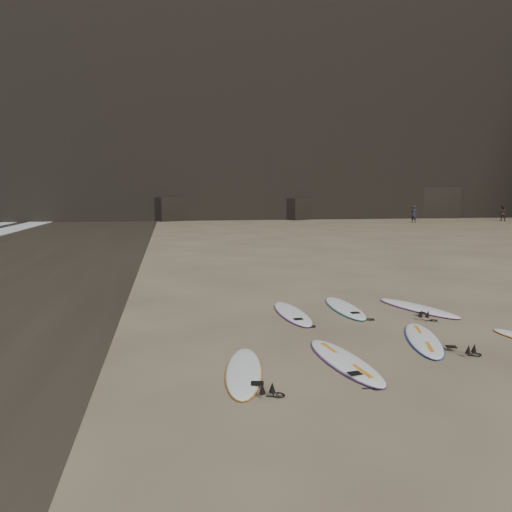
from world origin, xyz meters
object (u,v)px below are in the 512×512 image
at_px(surfboard_0, 244,371).
at_px(surfboard_5, 292,313).
at_px(surfboard_7, 418,308).
at_px(person_b, 502,213).
at_px(surfboard_6, 345,307).
at_px(person_a, 414,214).
at_px(surfboard_1, 345,360).
at_px(surfboard_2, 423,339).

relative_size(surfboard_0, surfboard_5, 0.95).
xyz_separation_m(surfboard_7, person_b, (27.95, 35.10, 0.78)).
bearing_deg(surfboard_5, person_b, 45.68).
distance_m(surfboard_6, person_b, 45.82).
xyz_separation_m(surfboard_0, person_a, (22.72, 37.90, 0.82)).
bearing_deg(surfboard_1, surfboard_6, 63.26).
bearing_deg(person_b, surfboard_6, 79.83).
distance_m(surfboard_0, person_b, 51.18).
bearing_deg(surfboard_6, surfboard_1, -109.13).
bearing_deg(surfboard_1, surfboard_5, 84.38).
bearing_deg(person_a, person_b, -120.42).
bearing_deg(person_b, surfboard_2, 82.76).
height_order(surfboard_1, person_b, person_b).
bearing_deg(surfboard_7, surfboard_1, -153.44).
relative_size(surfboard_1, surfboard_5, 1.03).
bearing_deg(surfboard_7, surfboard_6, 148.92).
bearing_deg(surfboard_2, surfboard_5, 147.29).
xyz_separation_m(surfboard_2, person_b, (29.22, 37.75, 0.78)).
distance_m(surfboard_0, surfboard_1, 1.90).
relative_size(surfboard_6, person_a, 1.52).
height_order(surfboard_5, surfboard_6, surfboard_6).
bearing_deg(surfboard_6, person_a, 60.91).
relative_size(surfboard_0, surfboard_2, 0.97).
xyz_separation_m(surfboard_6, person_b, (29.86, 34.75, 0.78)).
height_order(surfboard_0, surfboard_5, surfboard_5).
bearing_deg(person_b, person_a, 36.14).
xyz_separation_m(surfboard_6, surfboard_7, (1.91, -0.35, 0.00)).
height_order(surfboard_1, surfboard_6, same).
height_order(surfboard_2, surfboard_6, surfboard_6).
relative_size(surfboard_2, person_b, 1.54).
xyz_separation_m(surfboard_2, surfboard_5, (-2.17, 2.64, 0.00)).
relative_size(surfboard_7, person_b, 1.60).
xyz_separation_m(surfboard_0, surfboard_5, (1.82, 3.83, 0.00)).
distance_m(surfboard_1, person_a, 43.09).
bearing_deg(surfboard_1, person_b, 44.25).
distance_m(surfboard_0, surfboard_5, 4.24).
bearing_deg(surfboard_2, surfboard_6, 120.00).
height_order(surfboard_0, surfboard_7, surfboard_7).
relative_size(surfboard_1, surfboard_7, 1.01).
distance_m(person_a, person_b, 10.53).
relative_size(surfboard_2, surfboard_5, 0.98).
distance_m(surfboard_2, surfboard_7, 2.95).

